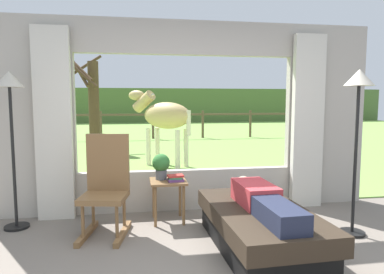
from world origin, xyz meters
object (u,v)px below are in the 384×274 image
book_stack (175,178)px  rocking_chair (106,186)px  side_table (168,188)px  potted_plant (161,165)px  recliner_sofa (259,228)px  pasture_tree (92,101)px  reclining_person (262,200)px  floor_lamp_right (358,102)px  floor_lamp_left (10,102)px  horse (164,116)px

book_stack → rocking_chair: bearing=-165.4°
side_table → potted_plant: bearing=143.1°
side_table → recliner_sofa: bearing=-49.1°
rocking_chair → pasture_tree: pasture_tree is taller
reclining_person → side_table: 1.31m
side_table → floor_lamp_right: (2.00, -0.76, 1.06)m
reclining_person → side_table: (-0.83, 1.01, -0.10)m
potted_plant → floor_lamp_right: 2.37m
rocking_chair → book_stack: bearing=24.9°
side_table → potted_plant: 0.29m
reclining_person → rocking_chair: bearing=152.7°
floor_lamp_left → potted_plant: bearing=0.3°
reclining_person → book_stack: 1.21m
potted_plant → floor_lamp_left: 1.88m
floor_lamp_right → horse: floor_lamp_right is taller
potted_plant → pasture_tree: size_ratio=0.11×
recliner_sofa → rocking_chair: rocking_chair is taller
rocking_chair → floor_lamp_left: 1.45m
potted_plant → book_stack: (0.17, -0.12, -0.15)m
potted_plant → horse: horse is taller
side_table → pasture_tree: 7.03m
floor_lamp_left → horse: floor_lamp_left is taller
book_stack → floor_lamp_left: floor_lamp_left is taller
rocking_chair → potted_plant: (0.64, 0.33, 0.16)m
rocking_chair → side_table: rocking_chair is taller
potted_plant → floor_lamp_left: floor_lamp_left is taller
recliner_sofa → floor_lamp_left: bearing=157.0°
reclining_person → pasture_tree: size_ratio=0.48×
horse → book_stack: bearing=-138.8°
horse → rocking_chair: bearing=-150.1°
horse → pasture_tree: pasture_tree is taller
potted_plant → recliner_sofa: bearing=-48.2°
side_table → horse: (0.25, 3.68, 0.73)m
recliner_sofa → floor_lamp_right: size_ratio=0.94×
side_table → floor_lamp_left: floor_lamp_left is taller
side_table → potted_plant: (-0.08, 0.06, 0.28)m
recliner_sofa → reclining_person: size_ratio=1.21×
rocking_chair → pasture_tree: size_ratio=0.38×
reclining_person → rocking_chair: (-1.56, 0.74, 0.02)m
floor_lamp_left → pasture_tree: bearing=88.9°
reclining_person → side_table: reclining_person is taller
recliner_sofa → horse: bearing=95.2°
potted_plant → floor_lamp_left: bearing=-179.7°
potted_plant → book_stack: bearing=-36.3°
side_table → potted_plant: potted_plant is taller
floor_lamp_right → book_stack: bearing=160.1°
floor_lamp_right → rocking_chair: bearing=169.9°
floor_lamp_left → floor_lamp_right: (3.79, -0.81, 0.01)m
pasture_tree → potted_plant: bearing=-76.7°
reclining_person → floor_lamp_left: (-2.62, 1.06, 0.95)m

